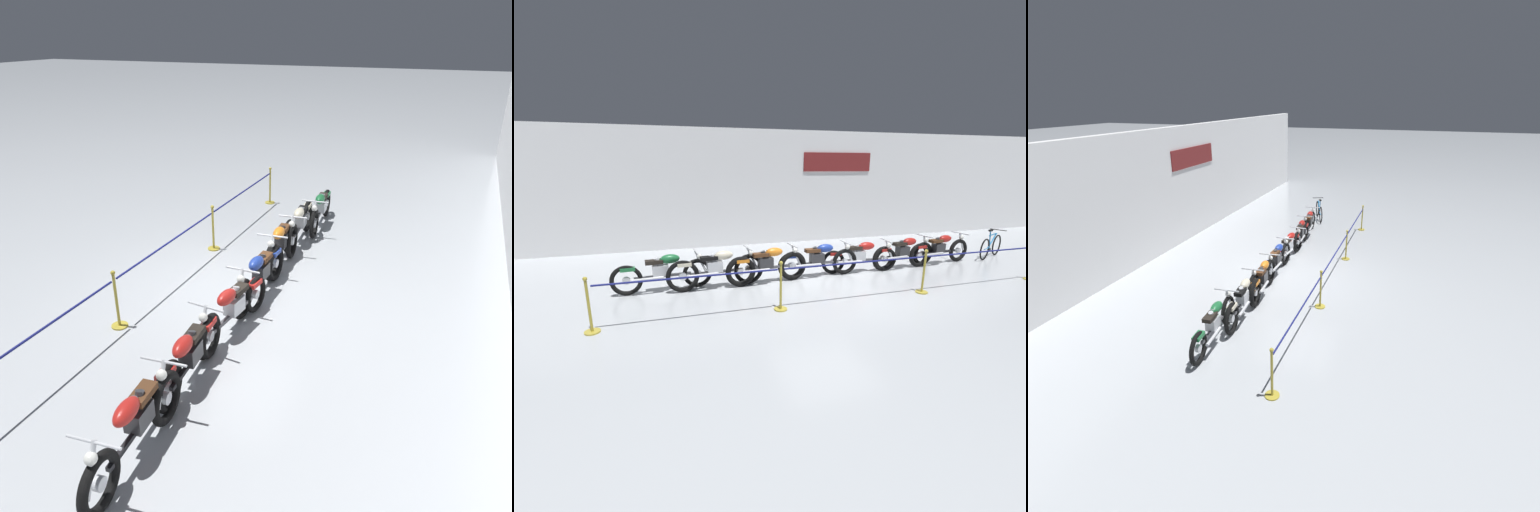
{
  "view_description": "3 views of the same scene",
  "coord_description": "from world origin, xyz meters",
  "views": [
    {
      "loc": [
        7.66,
        3.72,
        4.62
      ],
      "look_at": [
        -0.23,
        0.45,
        0.7
      ],
      "focal_mm": 35.0,
      "sensor_mm": 36.0,
      "label": 1
    },
    {
      "loc": [
        -3.73,
        -7.48,
        2.9
      ],
      "look_at": [
        -1.31,
        0.7,
        0.66
      ],
      "focal_mm": 24.0,
      "sensor_mm": 36.0,
      "label": 2
    },
    {
      "loc": [
        -10.73,
        -3.33,
        5.18
      ],
      "look_at": [
        -0.73,
        0.14,
        0.93
      ],
      "focal_mm": 28.0,
      "sensor_mm": 36.0,
      "label": 3
    }
  ],
  "objects": [
    {
      "name": "stanchion_mid_right",
      "position": [
        1.89,
        -1.18,
        0.36
      ],
      "size": [
        0.28,
        0.28,
        1.05
      ],
      "color": "gold",
      "rests_on": "ground"
    },
    {
      "name": "stanchion_far_left",
      "position": [
        -1.38,
        -1.18,
        0.74
      ],
      "size": [
        10.58,
        0.28,
        1.05
      ],
      "color": "gold",
      "rests_on": "ground"
    },
    {
      "name": "motorcycle_red_6",
      "position": [
        4.09,
        0.74,
        0.46
      ],
      "size": [
        2.31,
        0.63,
        0.93
      ],
      "color": "black",
      "rests_on": "ground"
    },
    {
      "name": "motorcycle_red_5",
      "position": [
        2.77,
        0.69,
        0.46
      ],
      "size": [
        2.18,
        0.62,
        0.93
      ],
      "color": "black",
      "rests_on": "ground"
    },
    {
      "name": "motorcycle_orange_2",
      "position": [
        -1.43,
        0.51,
        0.47
      ],
      "size": [
        2.18,
        0.62,
        0.96
      ],
      "color": "black",
      "rests_on": "ground"
    },
    {
      "name": "motorcycle_cream_1",
      "position": [
        -2.7,
        0.52,
        0.49
      ],
      "size": [
        2.41,
        0.62,
        0.97
      ],
      "color": "black",
      "rests_on": "ground"
    },
    {
      "name": "motorcycle_green_0",
      "position": [
        -3.96,
        0.66,
        0.47
      ],
      "size": [
        2.35,
        0.62,
        0.94
      ],
      "color": "black",
      "rests_on": "ground"
    },
    {
      "name": "motorcycle_red_4",
      "position": [
        1.32,
        0.67,
        0.46
      ],
      "size": [
        2.24,
        0.62,
        0.91
      ],
      "color": "black",
      "rests_on": "ground"
    },
    {
      "name": "ground_plane",
      "position": [
        0.0,
        0.0,
        0.0
      ],
      "size": [
        120.0,
        120.0,
        0.0
      ],
      "primitive_type": "plane",
      "color": "#B2B7BC"
    },
    {
      "name": "motorcycle_blue_3",
      "position": [
        0.04,
        0.63,
        0.47
      ],
      "size": [
        2.28,
        0.62,
        0.94
      ],
      "color": "black",
      "rests_on": "ground"
    },
    {
      "name": "stanchion_mid_left",
      "position": [
        -1.64,
        -1.18,
        0.36
      ],
      "size": [
        0.28,
        0.28,
        1.05
      ],
      "color": "gold",
      "rests_on": "ground"
    }
  ]
}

